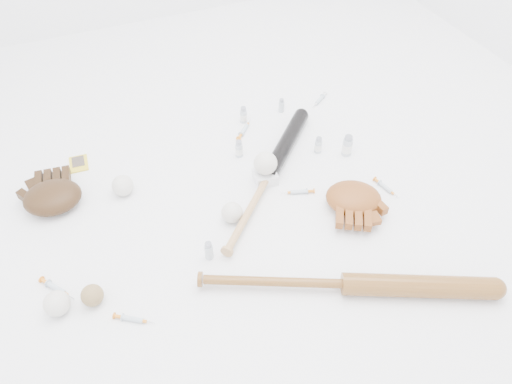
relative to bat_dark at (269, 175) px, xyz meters
name	(u,v)px	position (x,y,z in m)	size (l,w,h in m)	color
bat_dark	(269,175)	(0.00, 0.00, 0.00)	(0.82, 0.06, 0.06)	black
bat_wood	(345,284)	(0.01, -0.53, 0.00)	(0.94, 0.07, 0.07)	brown
glove_dark	(52,197)	(-0.75, 0.18, 0.01)	(0.24, 0.24, 0.09)	#341F0E
glove_tan	(354,198)	(0.22, -0.23, 0.01)	(0.23, 0.23, 0.08)	brown
trading_card	(79,164)	(-0.64, 0.37, -0.03)	(0.07, 0.09, 0.01)	gold
pedestal	(265,176)	(-0.01, 0.00, -0.01)	(0.08, 0.08, 0.04)	white
baseball_on_pedestal	(265,163)	(-0.01, 0.00, 0.06)	(0.09, 0.09, 0.09)	silver
baseball_left	(57,303)	(-0.79, -0.26, 0.01)	(0.08, 0.08, 0.08)	silver
baseball_upper	(123,186)	(-0.51, 0.15, 0.01)	(0.08, 0.08, 0.08)	silver
baseball_mid	(232,213)	(-0.20, -0.13, 0.01)	(0.07, 0.07, 0.07)	silver
baseball_aged	(92,295)	(-0.69, -0.27, 0.00)	(0.07, 0.07, 0.07)	olive
syringe_0	(56,288)	(-0.79, -0.18, -0.02)	(0.15, 0.03, 0.02)	#ADBCC6
syringe_1	(299,192)	(0.07, -0.10, -0.02)	(0.13, 0.02, 0.02)	#ADBCC6
syringe_2	(244,130)	(0.02, 0.31, -0.02)	(0.15, 0.03, 0.02)	#ADBCC6
syringe_3	(385,187)	(0.37, -0.21, -0.02)	(0.13, 0.02, 0.02)	#ADBCC6
syringe_4	(320,100)	(0.41, 0.37, -0.02)	(0.14, 0.02, 0.02)	#ADBCC6
syringe_5	(133,319)	(-0.60, -0.38, -0.02)	(0.14, 0.02, 0.02)	#ADBCC6
vial_0	(281,105)	(0.22, 0.37, 0.00)	(0.02, 0.02, 0.06)	silver
vial_1	(243,115)	(0.05, 0.37, 0.01)	(0.03, 0.03, 0.07)	silver
vial_2	(318,145)	(0.24, 0.07, 0.01)	(0.03, 0.03, 0.07)	silver
vial_3	(347,145)	(0.34, 0.02, 0.01)	(0.04, 0.04, 0.09)	silver
vial_4	(209,250)	(-0.32, -0.25, 0.00)	(0.03, 0.03, 0.07)	silver
vial_5	(239,149)	(-0.05, 0.17, 0.01)	(0.03, 0.03, 0.07)	silver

